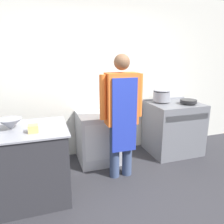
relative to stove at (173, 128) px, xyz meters
The scene contains 10 objects.
ground_plane 2.04m from the stove, 134.31° to the right, with size 14.00×14.00×0.00m, color #2D2D33.
wall_back 1.71m from the stove, 162.11° to the left, with size 8.00×0.05×2.70m.
prep_counter 2.65m from the stove, 166.66° to the right, with size 1.28×0.79×0.90m.
stove is the anchor object (origin of this frame).
fridge_unit 1.38m from the stove, behind, with size 0.63×0.65×0.82m.
person_cook 1.38m from the stove, 157.40° to the right, with size 0.61×0.24×1.74m.
mixing_bowl 2.68m from the stove, 167.31° to the right, with size 0.27×0.27×0.12m.
plastic_tub 2.49m from the stove, 161.59° to the right, with size 0.11×0.11×0.08m.
stock_pot 0.63m from the stove, 146.30° to the left, with size 0.29×0.29×0.22m.
saute_pan 0.54m from the stove, 36.40° to the right, with size 0.28×0.28×0.05m.
Camera 1 is at (-0.81, -1.76, 1.74)m, focal length 35.00 mm.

